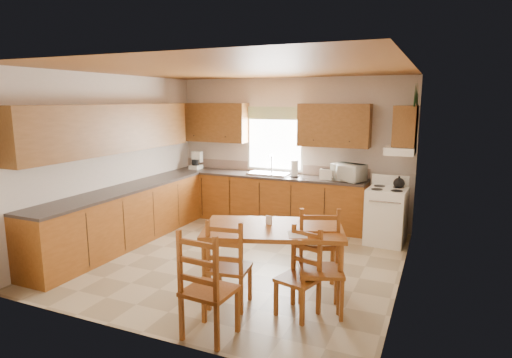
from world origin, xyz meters
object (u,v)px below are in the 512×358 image
at_px(microwave, 348,172).
at_px(chair_near_right, 230,262).
at_px(stove, 386,217).
at_px(chair_near_left, 209,284).
at_px(chair_far_left, 298,273).
at_px(dining_table, 273,262).
at_px(chair_far_right, 321,264).

relative_size(microwave, chair_near_right, 0.48).
height_order(stove, chair_near_left, chair_near_left).
bearing_deg(microwave, chair_far_left, -64.65).
height_order(microwave, chair_near_left, microwave).
height_order(dining_table, chair_near_right, chair_near_right).
height_order(stove, chair_far_right, chair_far_right).
xyz_separation_m(stove, microwave, (-0.70, 0.32, 0.62)).
distance_m(dining_table, chair_far_left, 0.52).
bearing_deg(chair_near_left, chair_far_left, -127.11).
height_order(stove, chair_near_right, chair_near_right).
bearing_deg(microwave, chair_near_left, -74.62).
relative_size(stove, microwave, 1.80).
distance_m(dining_table, chair_far_right, 0.65).
xyz_separation_m(dining_table, chair_near_right, (-0.36, -0.40, 0.09)).
distance_m(chair_near_left, chair_near_right, 0.67).
relative_size(stove, chair_near_left, 0.81).
relative_size(chair_near_right, chair_far_left, 1.08).
bearing_deg(microwave, chair_far_right, -60.58).
relative_size(microwave, dining_table, 0.31).
distance_m(microwave, chair_near_right, 3.35).
height_order(chair_near_right, chair_far_left, chair_near_right).
xyz_separation_m(stove, dining_table, (-0.98, -2.52, -0.02)).
relative_size(stove, chair_far_right, 0.80).
height_order(dining_table, chair_far_left, chair_far_left).
bearing_deg(dining_table, microwave, 65.36).
distance_m(stove, chair_far_right, 2.70).
xyz_separation_m(chair_near_right, chair_far_left, (0.77, 0.09, -0.04)).
bearing_deg(chair_near_right, stove, -123.07).
bearing_deg(chair_near_right, chair_far_right, -174.38).
distance_m(microwave, chair_far_left, 3.21).
bearing_deg(chair_far_right, chair_near_right, 172.59).
bearing_deg(dining_table, stove, 49.70).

